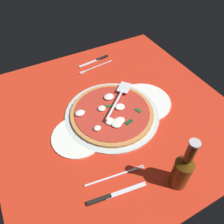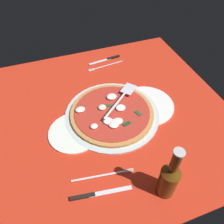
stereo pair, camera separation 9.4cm
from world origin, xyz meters
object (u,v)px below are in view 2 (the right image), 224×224
at_px(pizza_server, 121,99).
at_px(place_setting_far, 100,186).
at_px(dinner_plate_left, 146,105).
at_px(place_setting_near, 107,63).
at_px(dinner_plate_right, 74,132).
at_px(pizza, 112,112).
at_px(beer_bottle, 169,178).

bearing_deg(pizza_server, place_setting_far, -161.66).
distance_m(dinner_plate_left, place_setting_near, 0.37).
height_order(dinner_plate_left, place_setting_far, place_setting_far).
bearing_deg(dinner_plate_left, place_setting_near, -80.80).
bearing_deg(place_setting_far, dinner_plate_right, 104.77).
distance_m(pizza, beer_bottle, 0.38).
relative_size(pizza, place_setting_far, 1.52).
bearing_deg(dinner_plate_right, place_setting_far, 96.27).
height_order(pizza_server, place_setting_near, pizza_server).
relative_size(dinner_plate_right, place_setting_near, 1.02).
relative_size(dinner_plate_right, place_setting_far, 0.89).
distance_m(pizza, place_setting_near, 0.38).
xyz_separation_m(pizza_server, beer_bottle, (0.01, 0.41, 0.04)).
relative_size(dinner_plate_right, pizza_server, 0.97).
distance_m(pizza, place_setting_far, 0.32).
bearing_deg(place_setting_far, dinner_plate_left, 51.23).
xyz_separation_m(dinner_plate_left, pizza_server, (0.11, -0.04, 0.04)).
bearing_deg(pizza_server, beer_bottle, -130.93).
xyz_separation_m(dinner_plate_left, dinner_plate_right, (0.33, 0.04, 0.00)).
height_order(dinner_plate_left, pizza, pizza).
height_order(dinner_plate_right, place_setting_far, place_setting_far).
xyz_separation_m(pizza_server, place_setting_near, (-0.05, -0.32, -0.04)).
xyz_separation_m(dinner_plate_right, beer_bottle, (-0.22, 0.33, 0.08)).
height_order(dinner_plate_left, dinner_plate_right, same).
xyz_separation_m(dinner_plate_left, place_setting_near, (0.06, -0.36, -0.00)).
height_order(place_setting_near, beer_bottle, beer_bottle).
bearing_deg(beer_bottle, place_setting_far, -24.04).
xyz_separation_m(pizza, beer_bottle, (-0.05, 0.37, 0.07)).
bearing_deg(dinner_plate_right, pizza_server, -160.39).
relative_size(pizza_server, place_setting_near, 1.05).
height_order(dinner_plate_left, pizza_server, pizza_server).
bearing_deg(dinner_plate_left, beer_bottle, 72.92).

